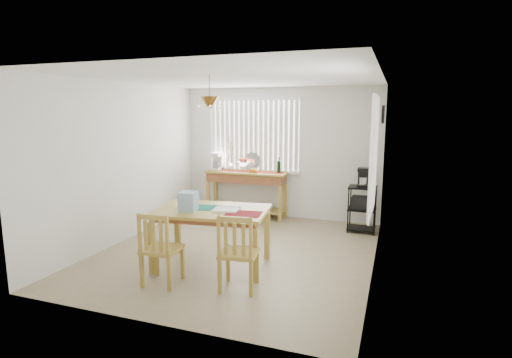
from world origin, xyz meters
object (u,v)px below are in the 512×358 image
at_px(dining_table, 212,216).
at_px(chair_right, 238,253).
at_px(wire_cart, 362,205).
at_px(sideboard, 247,183).
at_px(chair_left, 160,249).
at_px(cart_items, 363,178).

relative_size(dining_table, chair_right, 1.71).
height_order(dining_table, chair_right, chair_right).
bearing_deg(dining_table, wire_cart, 52.37).
xyz_separation_m(sideboard, chair_left, (0.16, -3.41, -0.24)).
bearing_deg(sideboard, chair_left, -87.38).
relative_size(sideboard, dining_table, 1.01).
bearing_deg(sideboard, cart_items, -7.00).
bearing_deg(chair_left, sideboard, 92.62).
distance_m(dining_table, chair_left, 0.88).
bearing_deg(dining_table, chair_left, -113.95).
height_order(wire_cart, chair_right, chair_right).
xyz_separation_m(cart_items, chair_right, (-1.19, -2.95, -0.51)).
distance_m(cart_items, dining_table, 2.99).
height_order(wire_cart, chair_left, chair_left).
distance_m(wire_cart, chair_left, 3.78).
bearing_deg(chair_right, wire_cart, 68.06).
height_order(sideboard, chair_right, chair_right).
distance_m(wire_cart, dining_table, 2.98).
bearing_deg(cart_items, dining_table, -127.52).
xyz_separation_m(dining_table, chair_left, (-0.34, -0.76, -0.26)).
xyz_separation_m(sideboard, dining_table, (0.49, -2.64, 0.02)).
height_order(cart_items, chair_left, cart_items).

